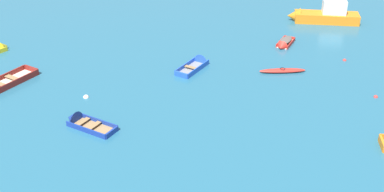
{
  "coord_description": "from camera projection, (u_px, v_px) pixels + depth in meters",
  "views": [
    {
      "loc": [
        -2.6,
        -8.79,
        16.28
      ],
      "look_at": [
        0.0,
        20.72,
        0.15
      ],
      "focal_mm": 45.85,
      "sensor_mm": 36.0,
      "label": 1
    }
  ],
  "objects": [
    {
      "name": "mooring_buoy_trailing",
      "position": [
        376.0,
        97.0,
        33.9
      ],
      "size": [
        0.3,
        0.3,
        0.3
      ],
      "primitive_type": "sphere",
      "color": "red",
      "rests_on": "ground_plane"
    },
    {
      "name": "mooring_buoy_far_field",
      "position": [
        344.0,
        60.0,
        39.29
      ],
      "size": [
        0.3,
        0.3,
        0.3
      ],
      "primitive_type": "sphere",
      "color": "red",
      "rests_on": "ground_plane"
    },
    {
      "name": "rowboat_blue_near_right",
      "position": [
        198.0,
        63.0,
        38.4
      ],
      "size": [
        3.04,
        3.55,
        1.1
      ],
      "color": "gray",
      "rests_on": "ground_plane"
    },
    {
      "name": "mooring_buoy_near_foreground",
      "position": [
        86.0,
        97.0,
        33.87
      ],
      "size": [
        0.39,
        0.39,
        0.39
      ],
      "primitive_type": "sphere",
      "color": "silver",
      "rests_on": "ground_plane"
    },
    {
      "name": "motor_launch_orange_far_back",
      "position": [
        323.0,
        15.0,
        46.84
      ],
      "size": [
        6.9,
        3.03,
        2.44
      ],
      "color": "orange",
      "rests_on": "ground_plane"
    },
    {
      "name": "rowboat_red_back_row_left",
      "position": [
        284.0,
        43.0,
        41.81
      ],
      "size": [
        2.22,
        2.78,
        0.91
      ],
      "color": "beige",
      "rests_on": "ground_plane"
    },
    {
      "name": "kayak_red_far_right",
      "position": [
        282.0,
        71.0,
        37.27
      ],
      "size": [
        3.57,
        0.67,
        0.34
      ],
      "color": "red",
      "rests_on": "ground_plane"
    },
    {
      "name": "rowboat_deep_blue_cluster_outer",
      "position": [
        80.0,
        122.0,
        30.76
      ],
      "size": [
        3.59,
        3.02,
        1.15
      ],
      "color": "#99754C",
      "rests_on": "ground_plane"
    }
  ]
}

